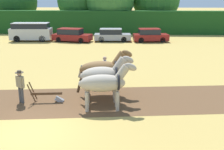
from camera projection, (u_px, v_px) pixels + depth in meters
ground_plane at (31, 132)px, 11.17m from camera, size 240.00×240.00×0.00m
plowed_furrow_strip at (4, 103)px, 14.20m from camera, size 33.31×7.77×0.01m
hedgerow at (99, 22)px, 39.61m from camera, size 55.23×1.81×3.20m
tree_far_left at (16, 2)px, 43.98m from camera, size 6.48×6.48×7.53m
tree_left at (77, 1)px, 42.48m from camera, size 5.88×5.88×7.36m
tree_center_left at (110, 0)px, 41.42m from camera, size 7.27×7.27×8.27m
draft_horse_lead_left at (104, 83)px, 13.09m from camera, size 2.87×1.09×2.33m
draft_horse_lead_right at (104, 76)px, 14.16m from camera, size 2.86×1.24×2.42m
draft_horse_trail_left at (103, 69)px, 15.22m from camera, size 3.01×1.20×2.50m
plow at (49, 96)px, 14.26m from camera, size 1.80×0.52×1.13m
farmer_at_plow at (20, 84)px, 14.02m from camera, size 0.52×0.46×1.67m
farmer_beside_team at (105, 68)px, 16.94m from camera, size 0.26×0.68×1.73m
parked_van at (31, 32)px, 33.31m from camera, size 4.86×2.13×2.14m
parked_car_left at (72, 35)px, 32.94m from camera, size 4.76×2.69×1.54m
parked_car_center_left at (112, 35)px, 33.20m from camera, size 4.32×1.91×1.49m
parked_car_center at (150, 35)px, 32.85m from camera, size 4.18×2.16×1.54m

